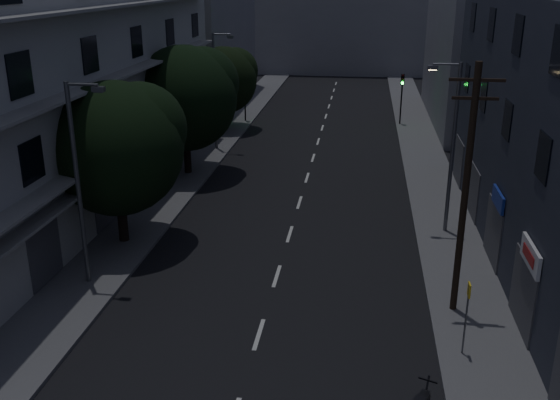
# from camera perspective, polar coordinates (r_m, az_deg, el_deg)

# --- Properties ---
(ground) EXTENTS (160.00, 160.00, 0.00)m
(ground) POSITION_cam_1_polar(r_m,az_deg,el_deg) (38.95, 2.55, 2.28)
(ground) COLOR black
(ground) RESTS_ON ground
(sidewalk_left) EXTENTS (3.00, 90.00, 0.15)m
(sidewalk_left) POSITION_cam_1_polar(r_m,az_deg,el_deg) (40.26, -8.15, 2.79)
(sidewalk_left) COLOR #565659
(sidewalk_left) RESTS_ON ground
(sidewalk_right) EXTENTS (3.00, 90.00, 0.15)m
(sidewalk_right) POSITION_cam_1_polar(r_m,az_deg,el_deg) (39.03, 13.59, 1.88)
(sidewalk_right) COLOR #565659
(sidewalk_right) RESTS_ON ground
(lane_markings) EXTENTS (0.15, 60.50, 0.01)m
(lane_markings) POSITION_cam_1_polar(r_m,az_deg,el_deg) (44.93, 3.29, 4.66)
(lane_markings) COLOR beige
(lane_markings) RESTS_ON ground
(building_left) EXTENTS (7.00, 36.00, 14.00)m
(building_left) POSITION_cam_1_polar(r_m,az_deg,el_deg) (33.97, -19.37, 10.71)
(building_left) COLOR #A7A7A2
(building_left) RESTS_ON ground
(building_far_left) EXTENTS (6.00, 20.00, 16.00)m
(building_far_left) POSITION_cam_1_polar(r_m,az_deg,el_deg) (62.02, -6.84, 16.24)
(building_far_left) COLOR slate
(building_far_left) RESTS_ON ground
(building_far_right) EXTENTS (6.00, 20.00, 13.00)m
(building_far_right) POSITION_cam_1_polar(r_m,az_deg,el_deg) (54.96, 17.30, 13.50)
(building_far_right) COLOR slate
(building_far_right) RESTS_ON ground
(building_far_end) EXTENTS (24.00, 8.00, 10.00)m
(building_far_end) POSITION_cam_1_polar(r_m,az_deg,el_deg) (82.34, 5.59, 15.04)
(building_far_end) COLOR slate
(building_far_end) RESTS_ON ground
(tree_near) EXTENTS (5.99, 5.99, 7.38)m
(tree_near) POSITION_cam_1_polar(r_m,az_deg,el_deg) (28.51, -14.65, 5.04)
(tree_near) COLOR black
(tree_near) RESTS_ON sidewalk_left
(tree_mid) EXTENTS (6.34, 6.34, 7.80)m
(tree_mid) POSITION_cam_1_polar(r_m,az_deg,el_deg) (38.35, -8.62, 9.53)
(tree_mid) COLOR black
(tree_mid) RESTS_ON sidewalk_left
(tree_far) EXTENTS (5.22, 5.22, 6.45)m
(tree_far) POSITION_cam_1_polar(r_m,az_deg,el_deg) (50.15, -5.09, 11.10)
(tree_far) COLOR black
(tree_far) RESTS_ON sidewalk_left
(traffic_signal_far_right) EXTENTS (0.28, 0.37, 4.10)m
(traffic_signal_far_right) POSITION_cam_1_polar(r_m,az_deg,el_deg) (52.52, 11.10, 10.00)
(traffic_signal_far_right) COLOR black
(traffic_signal_far_right) RESTS_ON sidewalk_right
(traffic_signal_far_left) EXTENTS (0.28, 0.37, 4.10)m
(traffic_signal_far_left) POSITION_cam_1_polar(r_m,az_deg,el_deg) (52.87, -3.25, 10.39)
(traffic_signal_far_left) COLOR black
(traffic_signal_far_left) RESTS_ON sidewalk_left
(street_lamp_left_near) EXTENTS (1.51, 0.25, 8.00)m
(street_lamp_left_near) POSITION_cam_1_polar(r_m,az_deg,el_deg) (24.82, -17.84, 2.15)
(street_lamp_left_near) COLOR #525559
(street_lamp_left_near) RESTS_ON sidewalk_left
(street_lamp_right) EXTENTS (1.51, 0.25, 8.00)m
(street_lamp_right) POSITION_cam_1_polar(r_m,az_deg,el_deg) (29.80, 15.35, 5.26)
(street_lamp_right) COLOR #585960
(street_lamp_right) RESTS_ON sidewalk_right
(street_lamp_left_far) EXTENTS (1.51, 0.25, 8.00)m
(street_lamp_left_far) POSITION_cam_1_polar(r_m,az_deg,el_deg) (43.84, -5.84, 10.36)
(street_lamp_left_far) COLOR slate
(street_lamp_left_far) RESTS_ON sidewalk_left
(utility_pole) EXTENTS (1.80, 0.24, 9.00)m
(utility_pole) POSITION_cam_1_polar(r_m,az_deg,el_deg) (22.37, 16.62, 1.10)
(utility_pole) COLOR black
(utility_pole) RESTS_ON sidewalk_right
(bus_stop_sign) EXTENTS (0.06, 0.35, 2.52)m
(bus_stop_sign) POSITION_cam_1_polar(r_m,az_deg,el_deg) (20.86, 16.76, -9.25)
(bus_stop_sign) COLOR #595B60
(bus_stop_sign) RESTS_ON sidewalk_right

